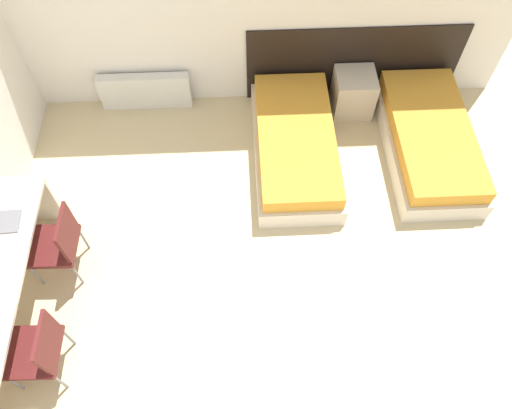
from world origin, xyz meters
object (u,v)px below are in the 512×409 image
(nightstand, at_px, (353,93))
(bed_near_window, at_px, (295,145))
(bed_near_door, at_px, (429,140))
(chair_near_laptop, at_px, (58,242))
(chair_near_notebook, at_px, (38,350))

(nightstand, bearing_deg, bed_near_window, -136.37)
(bed_near_door, bearing_deg, nightstand, 136.37)
(bed_near_window, xyz_separation_m, nightstand, (0.75, 0.71, 0.06))
(chair_near_laptop, distance_m, chair_near_notebook, 0.99)
(bed_near_window, bearing_deg, nightstand, 43.63)
(chair_near_laptop, bearing_deg, nightstand, 34.10)
(nightstand, xyz_separation_m, chair_near_laptop, (-3.07, -1.97, 0.22))
(bed_near_door, height_order, chair_near_laptop, chair_near_laptop)
(bed_near_window, height_order, chair_near_notebook, chair_near_notebook)
(chair_near_laptop, bearing_deg, bed_near_window, 29.83)
(bed_near_window, height_order, nightstand, nightstand)
(nightstand, relative_size, chair_near_notebook, 0.60)
(bed_near_door, bearing_deg, chair_near_notebook, -149.58)
(bed_near_door, xyz_separation_m, chair_near_notebook, (-3.82, -2.24, 0.27))
(bed_near_door, xyz_separation_m, chair_near_laptop, (-3.82, -1.26, 0.27))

